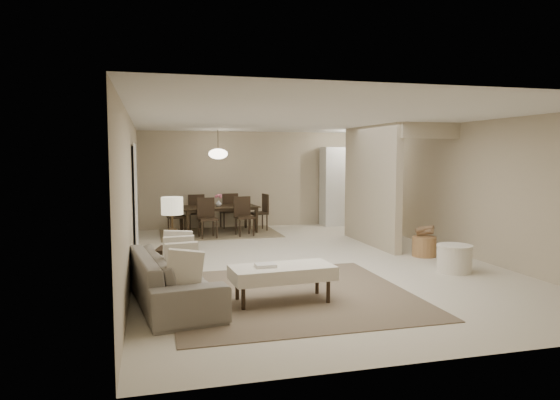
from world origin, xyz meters
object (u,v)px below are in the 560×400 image
object	(u,v)px
sofa	(173,278)
wicker_basket	(424,246)
dining_table	(219,220)
side_table	(173,265)
pantry_cabinet	(344,186)
round_pouf	(454,259)
ottoman_bench	(282,273)

from	to	relation	value
sofa	wicker_basket	world-z (taller)	sofa
dining_table	wicker_basket	bearing A→B (deg)	-56.04
sofa	side_table	bearing A→B (deg)	-10.68
pantry_cabinet	round_pouf	xyz separation A→B (m)	(-0.32, -5.60, -0.83)
pantry_cabinet	dining_table	bearing A→B (deg)	-171.09
ottoman_bench	sofa	bearing A→B (deg)	163.53
pantry_cabinet	sofa	bearing A→B (deg)	-127.78
pantry_cabinet	dining_table	size ratio (longest dim) A/B	1.13
ottoman_bench	dining_table	distance (m)	5.95
pantry_cabinet	wicker_basket	distance (m)	4.44
pantry_cabinet	sofa	world-z (taller)	pantry_cabinet
ottoman_bench	dining_table	size ratio (longest dim) A/B	0.73
round_pouf	wicker_basket	bearing A→B (deg)	81.18
pantry_cabinet	wicker_basket	bearing A→B (deg)	-91.65
side_table	wicker_basket	distance (m)	4.68
ottoman_bench	pantry_cabinet	bearing A→B (deg)	58.06
side_table	sofa	bearing A→B (deg)	-92.58
dining_table	side_table	bearing A→B (deg)	-113.11
pantry_cabinet	wicker_basket	size ratio (longest dim) A/B	4.78
wicker_basket	dining_table	xyz separation A→B (m)	(-3.33, 3.81, 0.14)
pantry_cabinet	wicker_basket	xyz separation A→B (m)	(-0.13, -4.35, -0.86)
side_table	dining_table	world-z (taller)	dining_table
sofa	dining_table	size ratio (longest dim) A/B	1.20
sofa	side_table	xyz separation A→B (m)	(0.05, 1.11, -0.07)
sofa	ottoman_bench	bearing A→B (deg)	-110.55
side_table	round_pouf	world-z (taller)	side_table
round_pouf	dining_table	distance (m)	5.95
pantry_cabinet	round_pouf	world-z (taller)	pantry_cabinet
ottoman_bench	round_pouf	xyz separation A→B (m)	(3.12, 0.89, -0.16)
round_pouf	dining_table	world-z (taller)	dining_table
side_table	dining_table	xyz separation A→B (m)	(1.29, 4.54, 0.07)
ottoman_bench	side_table	xyz separation A→B (m)	(-1.31, 1.41, -0.12)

